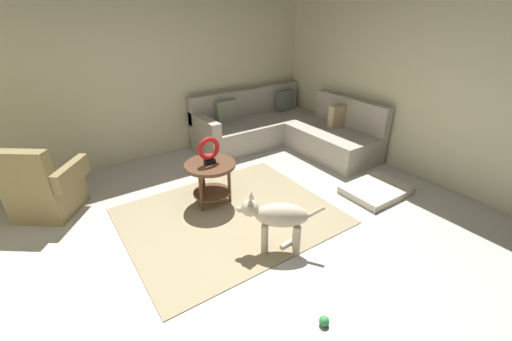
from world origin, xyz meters
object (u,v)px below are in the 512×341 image
at_px(dog_bed_mat, 376,190).
at_px(dog, 277,217).
at_px(dog_toy_ball, 324,321).
at_px(armchair, 43,189).
at_px(torus_sculpture, 209,150).
at_px(sectional_couch, 284,130).
at_px(dog_toy_rope, 286,244).
at_px(side_table, 210,173).

relative_size(dog_bed_mat, dog, 1.14).
bearing_deg(dog_toy_ball, armchair, 118.31).
bearing_deg(torus_sculpture, sectional_couch, 26.69).
distance_m(dog_bed_mat, dog_toy_rope, 1.63).
xyz_separation_m(armchair, dog_bed_mat, (3.54, -1.87, -0.28)).
height_order(side_table, dog_bed_mat, side_table).
bearing_deg(side_table, dog_bed_mat, -28.16).
bearing_deg(dog_toy_rope, dog_bed_mat, 5.84).
xyz_separation_m(torus_sculpture, dog_toy_ball, (-0.11, -2.04, -0.67)).
bearing_deg(dog_bed_mat, side_table, 151.84).
bearing_deg(armchair, dog_bed_mat, 9.14).
bearing_deg(side_table, dog_toy_ball, -93.14).
relative_size(sectional_couch, torus_sculpture, 6.90).
bearing_deg(dog_toy_rope, armchair, 133.22).
distance_m(dog_bed_mat, dog, 1.77).
bearing_deg(torus_sculpture, dog, -83.72).
bearing_deg(dog_bed_mat, torus_sculpture, 151.84).
relative_size(sectional_couch, dog_toy_ball, 27.88).
xyz_separation_m(armchair, torus_sculpture, (1.68, -0.87, 0.39)).
relative_size(dog, dog_toy_ball, 8.71).
xyz_separation_m(armchair, dog, (1.80, -2.00, 0.05)).
xyz_separation_m(side_table, torus_sculpture, (0.00, 0.00, 0.29)).
bearing_deg(dog_toy_rope, dog_toy_ball, -111.44).
bearing_deg(dog_toy_rope, dog, 161.73).
height_order(sectional_couch, dog_toy_rope, sectional_couch).
distance_m(dog, dog_toy_rope, 0.37).
xyz_separation_m(torus_sculpture, dog, (0.12, -1.12, -0.33)).
distance_m(sectional_couch, dog_toy_rope, 2.68).
xyz_separation_m(dog_bed_mat, dog, (-1.73, -0.13, 0.33)).
bearing_deg(dog_bed_mat, dog_toy_rope, -174.16).
xyz_separation_m(side_table, dog_toy_ball, (-0.11, -2.04, -0.38)).
height_order(side_table, torus_sculpture, torus_sculpture).
distance_m(torus_sculpture, dog_toy_ball, 2.15).
bearing_deg(dog_toy_rope, torus_sculpture, 101.32).
bearing_deg(side_table, torus_sculpture, 0.00).
height_order(dog_toy_ball, dog_toy_rope, dog_toy_ball).
height_order(dog_bed_mat, dog, dog).
bearing_deg(dog_toy_ball, torus_sculpture, 86.86).
distance_m(torus_sculpture, dog, 1.18).
relative_size(sectional_couch, side_table, 3.75).
height_order(sectional_couch, dog_toy_ball, sectional_couch).
distance_m(torus_sculpture, dog_toy_rope, 1.37).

